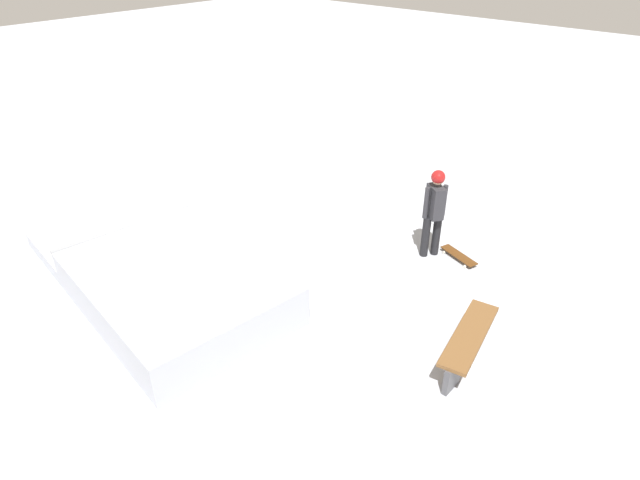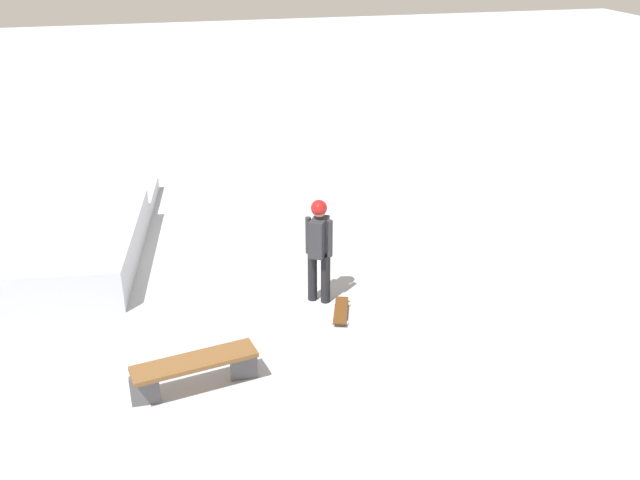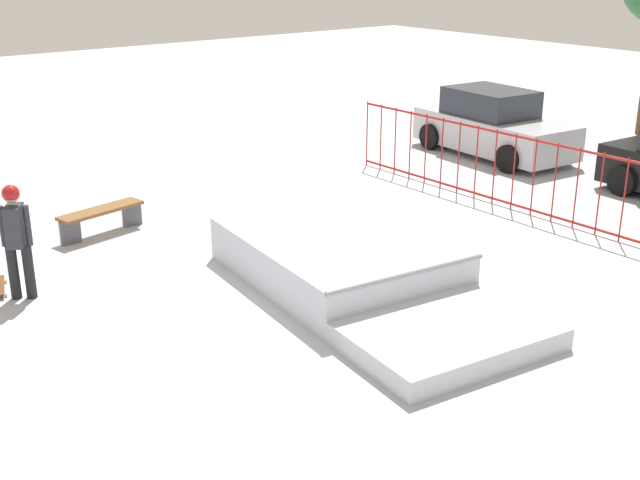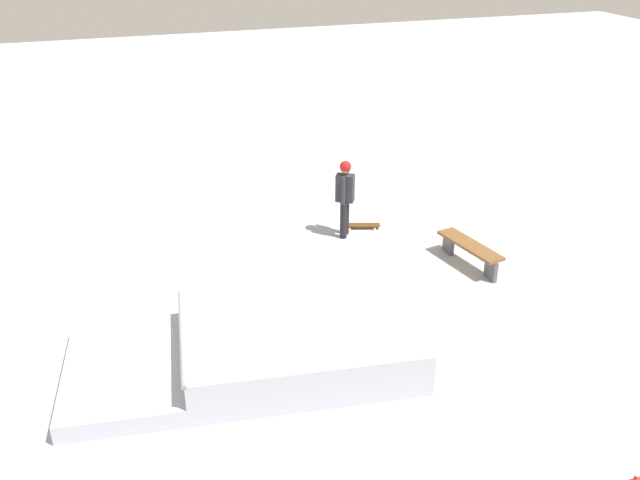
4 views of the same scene
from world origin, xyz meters
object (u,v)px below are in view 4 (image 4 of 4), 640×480
skater (345,193)px  park_bench (470,249)px  skateboard (362,225)px  skate_ramp (269,346)px

skater → park_bench: skater is taller
skater → skateboard: skater is taller
skate_ramp → skateboard: bearing=-120.3°
skate_ramp → skateboard: (-3.24, -4.25, -0.24)m
skater → park_bench: 2.89m
park_bench → skate_ramp: bearing=22.8°
skate_ramp → park_bench: bearing=-150.2°
skate_ramp → park_bench: size_ratio=3.45×
skate_ramp → skateboard: 5.35m
skate_ramp → skater: (-2.73, -4.02, 0.69)m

